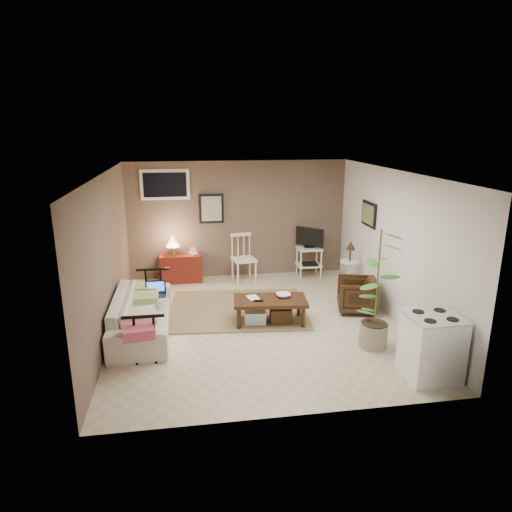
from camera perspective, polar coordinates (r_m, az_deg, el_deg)
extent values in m
plane|color=#C1B293|center=(7.46, 0.17, -8.32)|extent=(5.00, 5.00, 0.00)
cube|color=black|center=(9.34, -5.60, 5.92)|extent=(0.50, 0.03, 0.60)
cube|color=black|center=(8.58, 13.93, 5.10)|extent=(0.03, 0.60, 0.45)
cube|color=white|center=(9.26, -11.31, 8.73)|extent=(0.96, 0.03, 0.60)
cube|color=#89744F|center=(7.95, -2.29, -6.65)|extent=(2.49, 2.07, 0.02)
cube|color=#361D0E|center=(7.29, 1.77, -5.60)|extent=(1.21, 0.71, 0.06)
cylinder|color=#361D0E|center=(7.14, -2.14, -7.84)|extent=(0.06, 0.06, 0.37)
cylinder|color=#361D0E|center=(7.23, 5.90, -7.63)|extent=(0.06, 0.06, 0.37)
cylinder|color=#361D0E|center=(7.55, -2.20, -6.49)|extent=(0.06, 0.06, 0.37)
cylinder|color=#361D0E|center=(7.63, 5.39, -6.31)|extent=(0.06, 0.06, 0.37)
cube|color=black|center=(7.18, 0.30, -5.59)|extent=(0.15, 0.06, 0.02)
cube|color=#412E17|center=(7.41, 3.10, -7.37)|extent=(0.36, 0.32, 0.25)
cube|color=silver|center=(7.38, -0.13, -7.59)|extent=(0.36, 0.32, 0.21)
imported|color=beige|center=(7.20, -14.14, -6.21)|extent=(0.61, 2.09, 0.82)
cube|color=black|center=(7.44, -12.43, -4.84)|extent=(0.32, 0.22, 0.02)
cube|color=black|center=(7.51, -12.43, -3.74)|extent=(0.32, 0.02, 0.20)
cube|color=blue|center=(7.50, -12.44, -3.76)|extent=(0.27, 0.00, 0.16)
cube|color=maroon|center=(9.40, -9.34, -1.49)|extent=(0.84, 0.38, 0.56)
cylinder|color=#A99641|center=(9.27, -10.31, 0.62)|extent=(0.09, 0.09, 0.19)
cone|color=beige|center=(9.21, -10.37, 1.86)|extent=(0.28, 0.28, 0.23)
cube|color=tan|center=(9.32, -7.88, 0.65)|extent=(0.11, 0.02, 0.14)
cube|color=white|center=(9.24, -1.52, -0.44)|extent=(0.51, 0.51, 0.04)
cylinder|color=white|center=(9.09, -2.27, -2.31)|extent=(0.04, 0.04, 0.44)
cylinder|color=white|center=(9.20, -0.05, -2.07)|extent=(0.04, 0.04, 0.44)
cylinder|color=white|center=(9.43, -2.94, -1.64)|extent=(0.04, 0.04, 0.44)
cylinder|color=white|center=(9.54, -0.79, -1.41)|extent=(0.04, 0.04, 0.44)
cube|color=white|center=(9.30, -1.92, 2.71)|extent=(0.44, 0.12, 0.06)
cube|color=white|center=(9.54, 6.68, 0.93)|extent=(0.49, 0.40, 0.04)
cube|color=white|center=(9.64, 6.61, -1.13)|extent=(0.49, 0.40, 0.03)
cylinder|color=white|center=(9.41, 5.63, -1.12)|extent=(0.03, 0.03, 0.63)
cylinder|color=white|center=(9.52, 8.14, -1.00)|extent=(0.03, 0.03, 0.63)
cylinder|color=white|center=(9.73, 5.13, -0.54)|extent=(0.03, 0.03, 0.63)
cylinder|color=white|center=(9.84, 7.57, -0.43)|extent=(0.03, 0.03, 0.63)
cube|color=black|center=(9.53, 6.69, 1.20)|extent=(0.22, 0.13, 0.03)
cube|color=black|center=(9.48, 6.73, 2.40)|extent=(0.49, 0.47, 0.38)
cube|color=#CF7D50|center=(9.48, 6.73, 2.40)|extent=(0.39, 0.38, 0.31)
cube|color=black|center=(9.59, 6.68, -1.10)|extent=(0.31, 0.22, 0.09)
cylinder|color=white|center=(9.05, 11.44, -4.09)|extent=(0.26, 0.26, 0.03)
cylinder|color=white|center=(8.96, 11.54, -2.41)|extent=(0.05, 0.05, 0.55)
cylinder|color=white|center=(8.87, 11.64, -0.67)|extent=(0.37, 0.37, 0.03)
cylinder|color=black|center=(8.84, 11.69, 0.18)|extent=(0.03, 0.03, 0.24)
cone|color=#352116|center=(8.79, 11.75, 1.32)|extent=(0.18, 0.18, 0.16)
imported|color=black|center=(7.97, 12.48, -4.58)|extent=(0.73, 0.75, 0.64)
cylinder|color=gray|center=(6.84, 14.45, -9.56)|extent=(0.40, 0.40, 0.35)
cylinder|color=#4C602D|center=(6.52, 14.98, -2.65)|extent=(0.03, 0.03, 1.37)
cube|color=white|center=(6.19, 21.07, -10.65)|extent=(0.63, 0.58, 0.81)
cube|color=silver|center=(6.02, 21.46, -7.08)|extent=(0.65, 0.60, 0.03)
cylinder|color=black|center=(5.83, 20.95, -7.58)|extent=(0.14, 0.14, 0.01)
cylinder|color=black|center=(5.97, 23.37, -7.28)|extent=(0.14, 0.14, 0.01)
cylinder|color=black|center=(6.06, 19.62, -6.55)|extent=(0.14, 0.14, 0.01)
cylinder|color=black|center=(6.20, 21.98, -6.29)|extent=(0.14, 0.14, 0.01)
imported|color=#361D0E|center=(7.34, 3.45, -4.29)|extent=(0.23, 0.06, 0.23)
imported|color=#361D0E|center=(7.24, -1.00, -4.55)|extent=(0.17, 0.05, 0.23)
imported|color=#361D0E|center=(9.30, -8.21, 0.81)|extent=(0.14, 0.08, 0.20)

